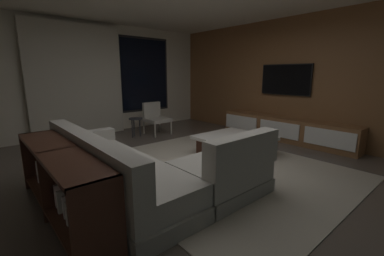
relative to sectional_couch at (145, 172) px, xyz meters
name	(u,v)px	position (x,y,z in m)	size (l,w,h in m)	color
floor	(195,172)	(0.96, 0.15, -0.29)	(9.20, 9.20, 0.00)	#564C44
back_wall_with_window	(96,79)	(0.90, 3.77, 1.05)	(6.60, 0.30, 2.70)	beige
media_wall	(299,80)	(4.02, 0.15, 1.06)	(0.12, 7.80, 2.70)	brown
area_rug	(215,168)	(1.31, 0.05, -0.28)	(3.20, 3.80, 0.01)	#ADA391
sectional_couch	(145,172)	(0.00, 0.00, 0.00)	(1.98, 2.50, 0.82)	gray
coffee_table	(234,145)	(2.05, 0.28, -0.10)	(1.16, 1.16, 0.36)	#432419
book_stack_on_coffee_table	(245,135)	(2.13, 0.12, 0.11)	(0.29, 0.21, 0.06)	slate
accent_chair_near_window	(155,116)	(1.92, 2.73, 0.14)	(0.55, 0.57, 0.78)	#B2ADA0
side_stool	(136,122)	(1.36, 2.71, 0.08)	(0.32, 0.32, 0.46)	#333338
media_console	(286,130)	(3.73, 0.20, -0.04)	(0.46, 3.10, 0.52)	brown
mounted_tv	(285,80)	(3.91, 0.40, 1.06)	(0.05, 1.18, 0.68)	black
console_table_behind_couch	(61,180)	(-0.91, 0.13, 0.12)	(0.40, 2.10, 0.74)	#432419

